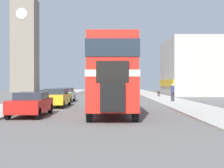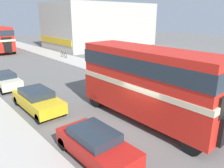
{
  "view_description": "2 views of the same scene",
  "coord_description": "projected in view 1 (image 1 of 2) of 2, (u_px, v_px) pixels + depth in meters",
  "views": [
    {
      "loc": [
        0.64,
        -18.2,
        1.94
      ],
      "look_at": [
        0.74,
        0.61,
        1.83
      ],
      "focal_mm": 50.0,
      "sensor_mm": 36.0,
      "label": 1
    },
    {
      "loc": [
        -8.82,
        -7.21,
        6.2
      ],
      "look_at": [
        0.74,
        3.73,
        1.54
      ],
      "focal_mm": 35.0,
      "sensor_mm": 36.0,
      "label": 2
    }
  ],
  "objects": [
    {
      "name": "bus_distant",
      "position": [
        114.0,
        79.0,
        52.6
      ],
      "size": [
        2.55,
        10.96,
        4.26
      ],
      "color": "red",
      "rests_on": "ground_plane"
    },
    {
      "name": "pedestrian_walking",
      "position": [
        173.0,
        91.0,
        29.75
      ],
      "size": [
        0.34,
        0.34,
        1.66
      ],
      "color": "#282833",
      "rests_on": "sidewalk_right"
    },
    {
      "name": "car_parked_mid",
      "position": [
        56.0,
        97.0,
        24.47
      ],
      "size": [
        1.83,
        4.63,
        1.42
      ],
      "color": "gold",
      "rests_on": "ground_plane"
    },
    {
      "name": "ground_plane",
      "position": [
        99.0,
        115.0,
        18.21
      ],
      "size": [
        120.0,
        120.0,
        0.0
      ],
      "primitive_type": "plane",
      "color": "slate"
    },
    {
      "name": "bicycle_on_pavement",
      "position": [
        159.0,
        94.0,
        39.73
      ],
      "size": [
        0.05,
        1.76,
        0.78
      ],
      "color": "black",
      "rests_on": "sidewalk_right"
    },
    {
      "name": "sidewalk_right",
      "position": [
        215.0,
        114.0,
        18.25
      ],
      "size": [
        3.5,
        120.0,
        0.12
      ],
      "color": "#B7B2A8",
      "rests_on": "ground_plane"
    },
    {
      "name": "car_parked_far",
      "position": [
        65.0,
        94.0,
        30.78
      ],
      "size": [
        1.68,
        4.04,
        1.38
      ],
      "color": "beige",
      "rests_on": "ground_plane"
    },
    {
      "name": "double_decker_bus",
      "position": [
        112.0,
        71.0,
        18.79
      ],
      "size": [
        2.54,
        9.29,
        4.38
      ],
      "color": "red",
      "rests_on": "ground_plane"
    },
    {
      "name": "car_parked_near",
      "position": [
        31.0,
        103.0,
        17.7
      ],
      "size": [
        1.76,
        4.16,
        1.38
      ],
      "color": "red",
      "rests_on": "ground_plane"
    },
    {
      "name": "church_tower",
      "position": [
        25.0,
        10.0,
        62.39
      ],
      "size": [
        4.93,
        4.93,
        32.18
      ],
      "color": "gray",
      "rests_on": "ground_plane"
    }
  ]
}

